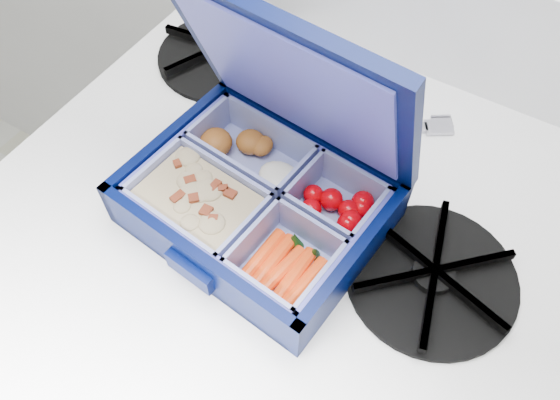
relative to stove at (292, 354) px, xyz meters
The scene contains 5 objects.
stove is the anchor object (origin of this frame).
bento_box 0.52m from the stove, 125.27° to the right, with size 0.25×0.19×0.06m, color #010A38, non-canonical shape.
burner_grate 0.52m from the stove, ahead, with size 0.17×0.17×0.02m, color black.
burner_grate_rear 0.56m from the stove, 143.30° to the left, with size 0.18×0.18×0.02m, color black.
fork 0.51m from the stove, 86.14° to the left, with size 0.03×0.20×0.01m, color #A2A0AB, non-canonical shape.
Camera 1 is at (0.61, 1.36, 1.47)m, focal length 35.00 mm.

